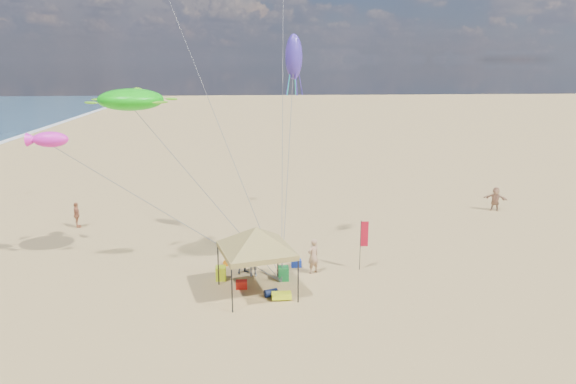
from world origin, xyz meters
name	(u,v)px	position (x,y,z in m)	size (l,w,h in m)	color
ground	(292,287)	(0.00, 0.00, 0.00)	(280.00, 280.00, 0.00)	tan
canopy_tent	(256,230)	(-1.73, -0.55, 3.16)	(5.95, 5.95, 3.79)	black
feather_flag	(363,237)	(3.84, 1.88, 1.82)	(0.41, 0.04, 2.70)	black
cooler_red	(241,285)	(-2.47, 0.03, 0.19)	(0.54, 0.38, 0.38)	red
cooler_blue	(296,263)	(0.41, 2.54, 0.19)	(0.54, 0.38, 0.38)	#1533B1
bag_navy	(271,293)	(-1.08, -0.95, 0.18)	(0.36, 0.36, 0.60)	#0E183E
bag_orange	(228,261)	(-3.22, 3.12, 0.18)	(0.36, 0.36, 0.60)	orange
chair_green	(284,273)	(-0.38, 0.86, 0.35)	(0.50, 0.50, 0.70)	#178134
chair_yellow	(221,273)	(-3.51, 1.11, 0.35)	(0.50, 0.50, 0.70)	#DDFF1C
crate_grey	(277,295)	(-0.80, -1.14, 0.14)	(0.34, 0.30, 0.28)	gray
beach_cart	(282,295)	(-0.61, -1.32, 0.20)	(0.90, 0.50, 0.24)	#E1FC1C
person_near_a	(313,256)	(1.20, 1.64, 0.93)	(0.68, 0.45, 1.86)	tan
person_near_b	(244,259)	(-2.33, 1.89, 0.78)	(0.76, 0.59, 1.57)	#3B4050
person_near_c	(253,258)	(-1.88, 1.50, 0.95)	(1.23, 0.71, 1.91)	beige
person_far_a	(77,215)	(-13.36, 10.22, 0.85)	(1.00, 0.41, 1.70)	#AA6441
person_far_c	(495,199)	(15.82, 12.06, 0.88)	(1.63, 0.52, 1.76)	tan
turtle_kite	(131,100)	(-7.69, 2.83, 8.83)	(3.18, 2.55, 1.06)	#10D40F
fish_kite	(50,139)	(-11.89, 3.34, 6.85)	(1.77, 0.88, 0.79)	#FF21CD
squid_kite	(294,57)	(0.49, 5.49, 10.85)	(0.92, 0.92, 2.40)	#422FAE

